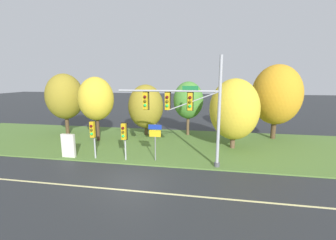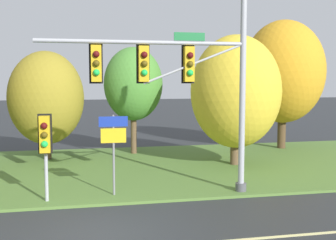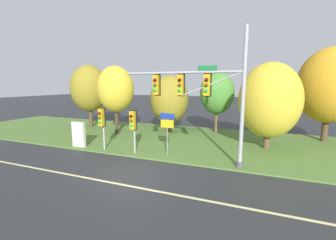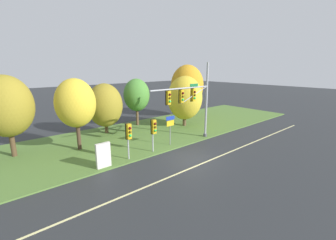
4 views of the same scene
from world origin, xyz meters
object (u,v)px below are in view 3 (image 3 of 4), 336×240
(traffic_signal_mast, at_px, (204,91))
(pedestrian_signal_further_along, at_px, (133,123))
(pedestrian_signal_near_kerb, at_px, (102,120))
(tree_right_far, at_px, (330,86))
(route_sign_post, at_px, (167,126))
(tree_behind_signpost, at_px, (169,100))
(tree_tall_centre, at_px, (269,101))
(info_kiosk, at_px, (79,134))
(tree_nearest_road, at_px, (89,88))
(tree_mid_verge, at_px, (217,93))
(tree_left_of_mast, at_px, (116,89))

(traffic_signal_mast, xyz_separation_m, pedestrian_signal_further_along, (-4.74, -0.03, -2.16))
(pedestrian_signal_near_kerb, distance_m, tree_right_far, 18.06)
(traffic_signal_mast, xyz_separation_m, route_sign_post, (-2.45, 0.42, -2.33))
(pedestrian_signal_further_along, xyz_separation_m, tree_behind_signpost, (-0.54, 8.16, 1.03))
(pedestrian_signal_further_along, distance_m, tree_tall_centre, 9.83)
(traffic_signal_mast, distance_m, info_kiosk, 10.03)
(tree_nearest_road, distance_m, tree_behind_signpost, 9.07)
(tree_mid_verge, height_order, info_kiosk, tree_mid_verge)
(tree_left_of_mast, bearing_deg, tree_right_far, 12.38)
(route_sign_post, xyz_separation_m, tree_nearest_road, (-11.76, 6.49, 2.26))
(tree_left_of_mast, relative_size, tree_behind_signpost, 1.15)
(route_sign_post, xyz_separation_m, tree_behind_signpost, (-2.83, 7.70, 1.20))
(tree_mid_verge, bearing_deg, traffic_signal_mast, -85.63)
(traffic_signal_mast, distance_m, route_sign_post, 3.41)
(tree_nearest_road, bearing_deg, tree_right_far, 4.87)
(tree_tall_centre, bearing_deg, tree_right_far, 42.06)
(info_kiosk, bearing_deg, traffic_signal_mast, 0.27)
(pedestrian_signal_further_along, distance_m, tree_right_far, 15.94)
(pedestrian_signal_further_along, bearing_deg, tree_behind_signpost, 93.79)
(tree_behind_signpost, bearing_deg, tree_left_of_mast, -142.66)
(tree_left_of_mast, bearing_deg, info_kiosk, -89.94)
(tree_right_far, bearing_deg, pedestrian_signal_further_along, -145.74)
(tree_mid_verge, bearing_deg, tree_right_far, 0.01)
(pedestrian_signal_near_kerb, xyz_separation_m, tree_behind_signpost, (1.96, 8.22, 0.97))
(tree_behind_signpost, distance_m, tree_tall_centre, 9.64)
(route_sign_post, bearing_deg, tree_nearest_road, 151.10)
(pedestrian_signal_near_kerb, xyz_separation_m, tree_tall_centre, (10.98, 4.83, 1.33))
(tree_left_of_mast, bearing_deg, traffic_signal_mast, -27.60)
(traffic_signal_mast, height_order, tree_nearest_road, traffic_signal_mast)
(tree_left_of_mast, distance_m, tree_behind_signpost, 5.36)
(route_sign_post, distance_m, tree_left_of_mast, 8.64)
(tree_mid_verge, relative_size, info_kiosk, 3.10)
(pedestrian_signal_further_along, distance_m, tree_left_of_mast, 7.16)
(route_sign_post, relative_size, tree_mid_verge, 0.49)
(tree_left_of_mast, height_order, tree_mid_verge, tree_left_of_mast)
(tree_mid_verge, xyz_separation_m, tree_tall_centre, (4.42, -4.09, -0.33))
(pedestrian_signal_near_kerb, bearing_deg, tree_nearest_road, 134.84)
(tree_right_far, bearing_deg, tree_nearest_road, -175.13)
(tree_tall_centre, bearing_deg, tree_behind_signpost, 159.42)
(pedestrian_signal_further_along, distance_m, info_kiosk, 4.86)
(pedestrian_signal_further_along, xyz_separation_m, tree_tall_centre, (8.48, 4.77, 1.39))
(pedestrian_signal_further_along, xyz_separation_m, tree_mid_verge, (4.07, 8.87, 1.72))
(traffic_signal_mast, distance_m, tree_right_far, 12.11)
(route_sign_post, distance_m, tree_nearest_road, 13.62)
(tree_tall_centre, bearing_deg, tree_nearest_road, 173.08)
(tree_behind_signpost, bearing_deg, info_kiosk, -117.03)
(info_kiosk, bearing_deg, tree_right_far, 26.61)
(route_sign_post, relative_size, tree_tall_centre, 0.46)
(pedestrian_signal_further_along, bearing_deg, traffic_signal_mast, 0.40)
(tree_mid_verge, bearing_deg, info_kiosk, -134.66)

